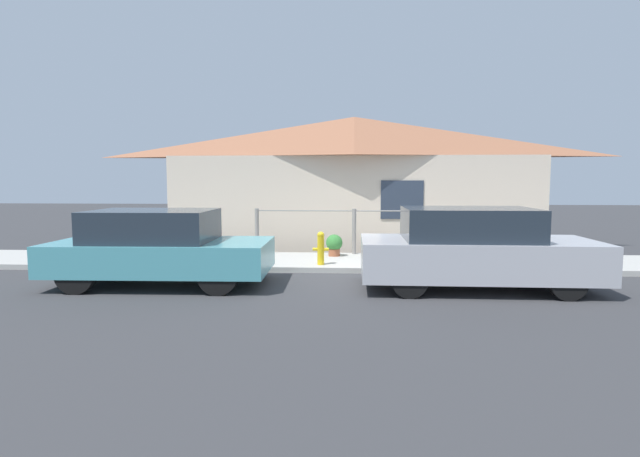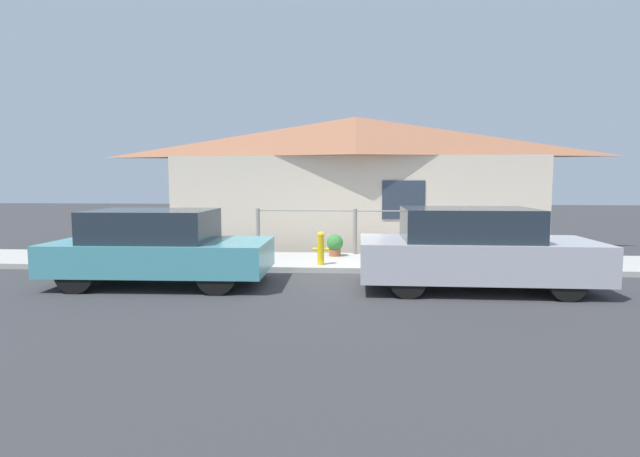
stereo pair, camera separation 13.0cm
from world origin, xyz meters
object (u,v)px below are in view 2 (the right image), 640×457
Objects in this scene: fire_hydrant at (321,247)px; potted_plant_near_hydrant at (335,244)px; car_right at (474,249)px; car_left at (159,247)px.

potted_plant_near_hydrant is at bearing 78.70° from fire_hydrant.
car_right is 3.28m from fire_hydrant.
car_right reaches higher than car_left.
car_left is 4.28m from potted_plant_near_hydrant.
fire_hydrant reaches higher than potted_plant_near_hydrant.
car_right reaches higher than fire_hydrant.
fire_hydrant is at bearing 149.25° from car_right.
car_left is 3.32m from fire_hydrant.
potted_plant_near_hydrant is (0.25, 1.24, -0.09)m from fire_hydrant.
fire_hydrant is at bearing 29.34° from car_left.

